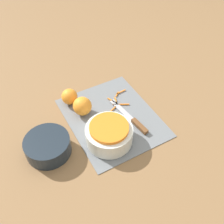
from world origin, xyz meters
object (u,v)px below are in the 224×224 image
Objects in this scene: bowl_speckled at (109,134)px; bowl_dark at (48,146)px; orange_right at (69,97)px; orange_left at (82,106)px; knife at (135,122)px.

bowl_speckled reaches higher than bowl_dark.
bowl_speckled reaches higher than orange_right.
orange_left is 1.14× the size of orange_right.
bowl_dark is 2.14× the size of orange_left.
orange_left is at bearing 8.40° from bowl_speckled.
knife is at bearing -78.39° from bowl_speckled.
bowl_dark is 0.36m from knife.
bowl_speckled is 2.59× the size of orange_right.
knife is 0.31m from orange_right.
orange_right is at bearing -40.64° from bowl_dark.
bowl_speckled reaches higher than orange_left.
bowl_speckled is at bearing -171.60° from orange_left.
bowl_speckled is 0.23m from bowl_dark.
bowl_dark is (0.07, 0.22, -0.01)m from bowl_speckled.
knife is at bearing -142.36° from orange_right.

